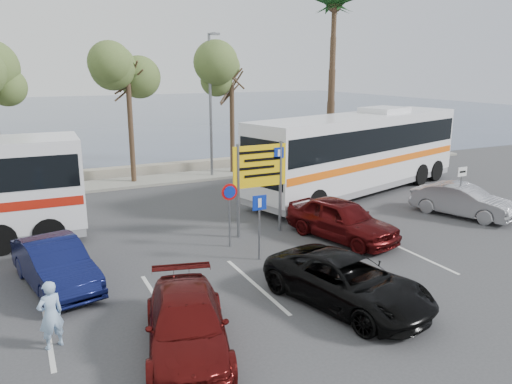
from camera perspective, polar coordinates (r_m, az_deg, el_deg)
name	(u,v)px	position (r m, az deg, el deg)	size (l,w,h in m)	color
ground	(275,267)	(16.49, 2.24, -8.52)	(120.00, 120.00, 0.00)	#37373A
kerb_strip	(160,180)	(29.02, -10.87, 1.39)	(44.00, 2.40, 0.15)	gray
seawall	(151,170)	(30.87, -11.87, 2.53)	(48.00, 0.80, 0.60)	gray
sea	(71,114)	(74.03, -20.40, 8.34)	(140.00, 140.00, 0.00)	#3A475D
tree_mid	(127,61)	(28.00, -14.56, 14.32)	(3.20, 3.20, 8.00)	#382619
tree_right	(232,70)	(29.80, -2.81, 13.77)	(3.20, 3.20, 7.40)	#382619
palm_tree	(334,8)	(33.37, 8.95, 20.02)	(4.80, 4.80, 11.20)	#382619
street_lamp_right	(211,98)	(28.85, -5.18, 10.60)	(0.45, 1.15, 8.01)	slate
direction_sign	(260,173)	(18.93, 0.44, 2.19)	(2.20, 0.12, 3.60)	slate
sign_no_stop	(230,205)	(17.77, -3.05, -1.47)	(0.60, 0.08, 2.35)	slate
sign_parking	(259,218)	(16.57, 0.38, -2.99)	(0.50, 0.07, 2.25)	slate
sign_taxi	(461,185)	(23.14, 22.36, 0.76)	(0.50, 0.07, 2.20)	slate
lane_markings	(258,285)	(15.20, 0.18, -10.54)	(12.02, 4.20, 0.01)	silver
coach_bus_right	(359,154)	(26.17, 11.68, 4.23)	(13.96, 6.63, 4.27)	white
car_blue	(55,264)	(15.95, -21.98, -7.65)	(1.50, 4.30, 1.42)	#0D1341
car_maroon	(187,325)	(11.83, -7.92, -14.81)	(1.82, 4.48, 1.30)	#540E0E
car_red	(341,219)	(19.03, 9.74, -3.10)	(1.84, 4.57, 1.56)	#470A0B
suv_black	(347,282)	(13.98, 10.41, -10.03)	(2.26, 4.89, 1.36)	black
car_silver_b	(462,200)	(23.45, 22.52, -0.90)	(1.48, 4.25, 1.40)	gray
pedestrian_near	(51,315)	(12.68, -22.43, -12.85)	(0.60, 0.39, 1.65)	#9ABBE0
pedestrian_far	(350,182)	(25.05, 10.65, 1.18)	(0.82, 0.64, 1.68)	#373E53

